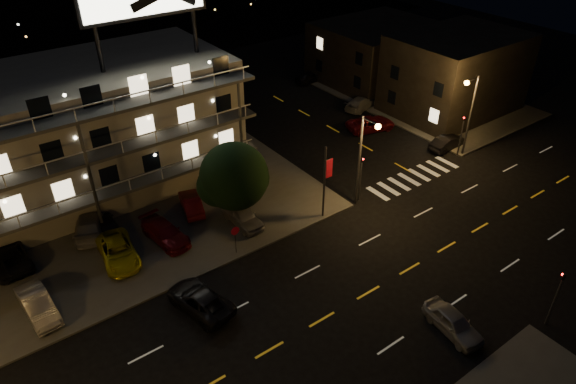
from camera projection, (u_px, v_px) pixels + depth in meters
ground at (346, 306)px, 33.15m from camera, size 140.00×140.00×0.00m
curb_nw at (38, 231)px, 39.63m from camera, size 44.00×24.00×0.15m
curb_ne at (422, 97)px, 61.41m from camera, size 16.00×24.00×0.15m
motel at (60, 137)px, 41.35m from camera, size 28.00×13.80×18.10m
side_bldg_front at (455, 74)px, 56.41m from camera, size 14.06×10.00×8.50m
side_bldg_back at (377, 52)px, 64.90m from camera, size 14.06×12.00×7.00m
streetlight_nc at (363, 153)px, 39.96m from camera, size 0.44×1.92×8.00m
streetlight_ne at (470, 108)px, 46.96m from camera, size 1.92×0.44×8.00m
signal_nw at (361, 174)px, 41.91m from camera, size 0.20×0.27×4.60m
signal_sw at (557, 294)px, 30.47m from camera, size 0.20×0.27×4.60m
signal_ne at (462, 131)px, 48.34m from camera, size 0.27×0.20×4.60m
banner_north at (325, 181)px, 39.43m from camera, size 0.83×0.16×6.40m
stop_sign at (235, 236)px, 36.49m from camera, size 0.91×0.11×2.61m
tree at (234, 178)px, 38.26m from camera, size 5.41×5.21×6.81m
lot_car_1 at (38, 305)px, 31.99m from camera, size 1.87×4.53×1.46m
lot_car_2 at (118, 251)px, 36.36m from camera, size 2.91×5.29×1.40m
lot_car_3 at (165, 233)px, 38.20m from camera, size 2.54×4.96×1.38m
lot_car_4 at (243, 216)px, 39.93m from camera, size 1.72×4.26×1.45m
lot_car_6 at (9, 256)px, 35.91m from camera, size 2.48×5.09×1.39m
lot_car_7 at (90, 223)px, 39.10m from camera, size 3.95×5.67×1.53m
lot_car_8 at (105, 223)px, 39.23m from camera, size 1.72×3.92×1.31m
lot_car_9 at (191, 203)px, 41.45m from camera, size 2.48×4.34×1.35m
side_car_0 at (447, 142)px, 50.51m from camera, size 4.21×1.60×1.37m
side_car_1 at (371, 124)px, 53.96m from camera, size 5.63×3.61×1.44m
side_car_2 at (361, 103)px, 58.48m from camera, size 5.10×3.18×1.38m
side_car_3 at (310, 77)px, 65.32m from camera, size 4.12×1.75×1.39m
road_car_east at (453, 322)px, 31.05m from camera, size 2.13×4.27×1.40m
road_car_west at (200, 300)px, 32.62m from camera, size 3.27×5.35×1.38m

